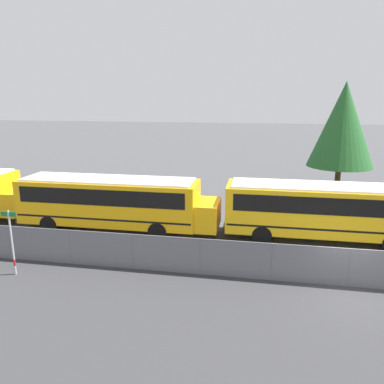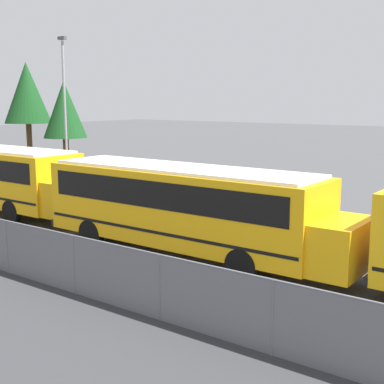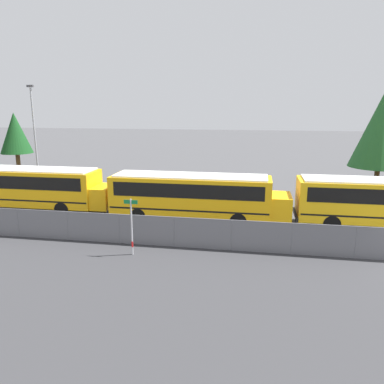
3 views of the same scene
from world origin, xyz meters
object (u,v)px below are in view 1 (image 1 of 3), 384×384
at_px(street_sign, 12,241).
at_px(tree_0, 343,125).
at_px(school_bus_2, 113,200).
at_px(school_bus_3, 329,208).

relative_size(street_sign, tree_0, 0.33).
height_order(school_bus_2, tree_0, tree_0).
bearing_deg(tree_0, street_sign, -132.33).
bearing_deg(street_sign, school_bus_3, 25.04).
bearing_deg(tree_0, school_bus_3, -102.89).
xyz_separation_m(school_bus_2, street_sign, (-2.11, -6.05, -0.29)).
distance_m(school_bus_2, school_bus_3, 11.74).
xyz_separation_m(school_bus_3, tree_0, (2.67, 11.66, 3.53)).
bearing_deg(school_bus_2, street_sign, -109.24).
height_order(school_bus_3, tree_0, tree_0).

